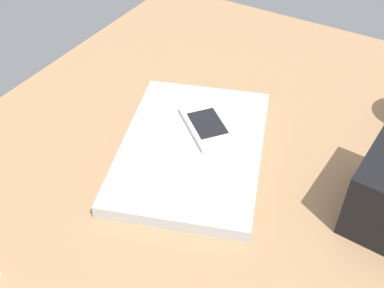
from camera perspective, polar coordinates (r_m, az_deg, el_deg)
name	(u,v)px	position (r cm, az deg, el deg)	size (l,w,h in cm)	color
desk_surface	(176,209)	(67.00, -1.93, -7.93)	(120.00, 80.00, 3.00)	#9E7751
laptop_closed	(192,149)	(71.95, 0.00, -0.57)	(30.07, 21.16, 2.09)	#B7BABC
cell_phone_on_laptop	(207,125)	(73.78, 1.87, 2.27)	(11.26, 11.92, 1.04)	silver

